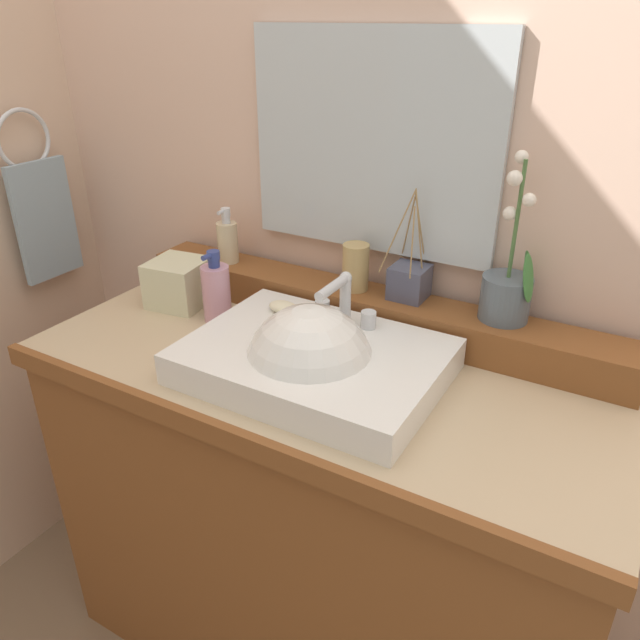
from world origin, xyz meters
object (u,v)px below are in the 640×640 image
soap_bar (284,307)px  lotion_bottle (216,292)px  tumbler_cup (356,267)px  hand_towel (45,221)px  soap_dispenser (228,241)px  sink_basin (312,365)px  potted_plant (507,288)px  tissue_box (179,283)px  reed_diffuser (409,281)px

soap_bar → lotion_bottle: bearing=179.7°
tumbler_cup → hand_towel: size_ratio=0.33×
soap_bar → soap_dispenser: (-0.26, 0.15, 0.06)m
soap_dispenser → lotion_bottle: (0.08, -0.15, -0.07)m
sink_basin → soap_bar: 0.18m
potted_plant → tumbler_cup: potted_plant is taller
sink_basin → hand_towel: hand_towel is taller
sink_basin → potted_plant: size_ratio=1.46×
sink_basin → hand_towel: size_ratio=1.52×
potted_plant → tissue_box: 0.77m
reed_diffuser → tumbler_cup: bearing=-171.8°
sink_basin → hand_towel: bearing=171.0°
sink_basin → soap_dispenser: 0.49m
lotion_bottle → hand_towel: size_ratio=0.52×
tumbler_cup → hand_towel: hand_towel is taller
soap_bar → tissue_box: (-0.32, 0.02, -0.02)m
sink_basin → soap_dispenser: size_ratio=3.56×
hand_towel → reed_diffuser: bearing=7.2°
potted_plant → tissue_box: (-0.75, -0.15, -0.10)m
soap_dispenser → tissue_box: bearing=-116.4°
soap_dispenser → tissue_box: size_ratio=1.08×
tissue_box → lotion_bottle: bearing=-9.5°
sink_basin → lotion_bottle: 0.35m
soap_dispenser → soap_bar: bearing=-29.4°
sink_basin → reed_diffuser: bearing=73.8°
sink_basin → tumbler_cup: bearing=99.0°
reed_diffuser → soap_dispenser: bearing=-177.0°
soap_bar → tumbler_cup: size_ratio=0.65×
tumbler_cup → reed_diffuser: bearing=8.2°
tumbler_cup → lotion_bottle: bearing=-151.3°
reed_diffuser → tissue_box: (-0.54, -0.15, -0.07)m
hand_towel → potted_plant: bearing=6.0°
soap_dispenser → lotion_bottle: soap_dispenser is taller
reed_diffuser → lotion_bottle: 0.44m
soap_bar → hand_towel: bearing=177.1°
soap_bar → tumbler_cup: tumbler_cup is taller
potted_plant → soap_dispenser: (-0.69, -0.03, -0.01)m
lotion_bottle → hand_towel: 0.64m
sink_basin → soap_dispenser: bearing=147.1°
lotion_bottle → tumbler_cup: bearing=28.7°
sink_basin → tissue_box: (-0.46, 0.13, 0.03)m
soap_dispenser → reed_diffuser: bearing=3.0°
hand_towel → tissue_box: bearing=-2.1°
soap_bar → reed_diffuser: reed_diffuser is taller
tumbler_cup → tissue_box: (-0.42, -0.13, -0.08)m
soap_dispenser → reed_diffuser: size_ratio=0.57×
soap_dispenser → lotion_bottle: bearing=-62.8°
soap_bar → potted_plant: 0.47m
soap_dispenser → tumbler_cup: (0.36, 0.01, -0.00)m
tumbler_cup → tissue_box: 0.45m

